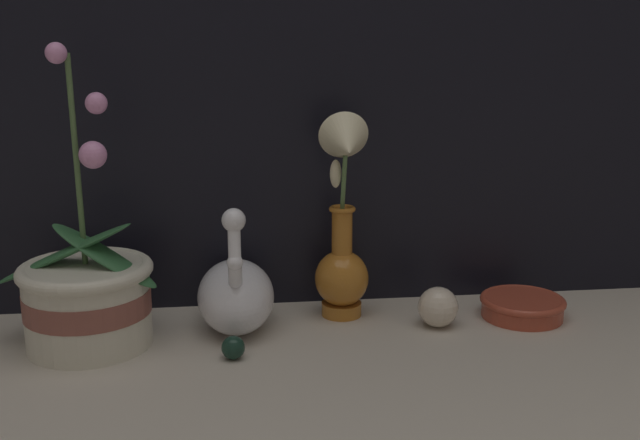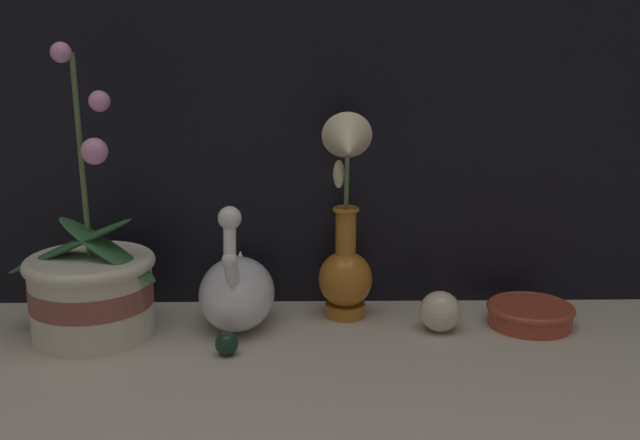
# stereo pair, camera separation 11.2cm
# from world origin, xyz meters

# --- Properties ---
(ground_plane) EXTENTS (2.80, 2.80, 0.00)m
(ground_plane) POSITION_xyz_m (0.00, 0.00, 0.00)
(ground_plane) COLOR #BCB2A3
(orchid_potted_plant) EXTENTS (0.25, 0.19, 0.43)m
(orchid_potted_plant) POSITION_xyz_m (-0.33, 0.10, 0.08)
(orchid_potted_plant) COLOR beige
(orchid_potted_plant) RESTS_ON ground_plane
(swan_figurine) EXTENTS (0.12, 0.20, 0.21)m
(swan_figurine) POSITION_xyz_m (-0.12, 0.14, 0.06)
(swan_figurine) COLOR white
(swan_figurine) RESTS_ON ground_plane
(blue_vase) EXTENTS (0.09, 0.12, 0.33)m
(blue_vase) POSITION_xyz_m (0.05, 0.16, 0.13)
(blue_vase) COLOR #B26B23
(blue_vase) RESTS_ON ground_plane
(glass_sphere) EXTENTS (0.06, 0.06, 0.06)m
(glass_sphere) POSITION_xyz_m (0.19, 0.11, 0.03)
(glass_sphere) COLOR beige
(glass_sphere) RESTS_ON ground_plane
(amber_dish) EXTENTS (0.14, 0.14, 0.03)m
(amber_dish) POSITION_xyz_m (0.34, 0.13, 0.02)
(amber_dish) COLOR #A8422D
(amber_dish) RESTS_ON ground_plane
(glass_bauble) EXTENTS (0.03, 0.03, 0.03)m
(glass_bauble) POSITION_xyz_m (-0.13, 0.03, 0.02)
(glass_bauble) COLOR #142D23
(glass_bauble) RESTS_ON ground_plane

